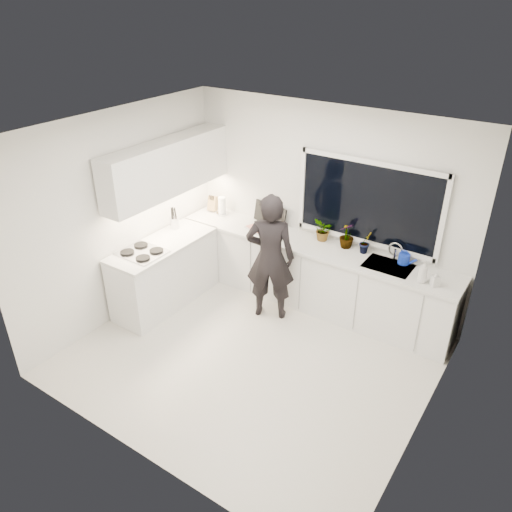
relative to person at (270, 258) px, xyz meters
The scene contains 25 objects.
floor 1.29m from the person, 70.91° to the right, with size 4.00×3.50×0.02m, color beige.
wall_back 1.04m from the person, 70.39° to the left, with size 4.00×0.02×2.70m, color white.
wall_left 1.98m from the person, 152.31° to the right, with size 0.02×3.50×2.70m, color white.
wall_right 2.53m from the person, 21.06° to the right, with size 0.02×3.50×2.70m, color white.
ceiling 2.07m from the person, 70.91° to the right, with size 4.00×3.50×0.02m, color white.
window 1.41m from the person, 42.48° to the left, with size 1.80×0.02×1.00m, color black.
base_cabinets_back 0.77m from the person, 60.99° to the left, with size 3.92×0.58×0.88m, color white.
base_cabinets_left 1.53m from the person, 158.26° to the right, with size 0.58×1.60×0.88m, color white.
countertop_back 0.63m from the person, 60.55° to the left, with size 3.94×0.62×0.04m, color silver.
countertop_left 1.47m from the person, 158.26° to the right, with size 0.62×1.60×0.04m, color silver.
upper_cabinets 1.79m from the person, behind, with size 0.34×2.10×0.70m, color white.
sink 1.47m from the person, 22.30° to the left, with size 0.58×0.42×0.14m, color silver.
faucet 1.56m from the person, 29.13° to the left, with size 0.03×0.03×0.22m, color silver.
stovetop 1.65m from the person, 147.12° to the right, with size 0.56×0.48×0.03m, color black.
person is the anchor object (origin of this frame).
pizza_tray 0.71m from the person, 131.84° to the left, with size 0.43×0.32×0.03m, color silver.
pizza 0.71m from the person, 131.84° to the left, with size 0.39×0.28×0.01m, color #B22117.
watering_can 1.66m from the person, 25.67° to the left, with size 0.14×0.14×0.13m, color #132FB3.
paper_towel_roll 1.44m from the person, 152.63° to the left, with size 0.11×0.11×0.26m, color white.
knife_block 1.64m from the person, 154.71° to the left, with size 0.13×0.10×0.22m, color olive.
utensil_crock 1.55m from the person, behind, with size 0.13×0.13×0.16m, color #B3B4B8.
picture_frame_large 0.89m from the person, 112.98° to the left, with size 0.22×0.02×0.28m, color black.
picture_frame_small 1.06m from the person, 129.79° to the left, with size 0.25×0.02×0.30m, color black.
herb_plants 0.94m from the person, 51.07° to the left, with size 0.86×0.35×0.34m.
soap_bottles 1.91m from the person, 12.35° to the left, with size 0.29×0.15×0.28m.
Camera 1 is at (2.67, -3.85, 3.94)m, focal length 35.00 mm.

